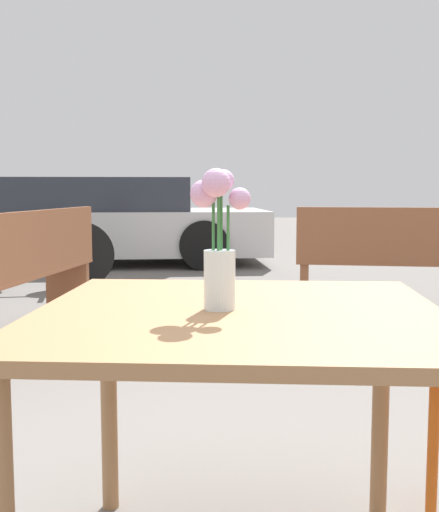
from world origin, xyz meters
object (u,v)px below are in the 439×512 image
object	(u,v)px
bench_near	(32,271)
bicycle	(31,254)
bench_middle	(405,261)
flower_vase	(218,243)
parked_car	(94,222)
table_front	(239,346)

from	to	relation	value
bench_near	bicycle	xyz separation A→B (m)	(-0.58, 2.15, -0.12)
bicycle	bench_middle	bearing A→B (deg)	-27.32
flower_vase	bench_middle	distance (m)	3.48
flower_vase	parked_car	bearing A→B (deg)	101.96
table_front	parked_car	distance (m)	7.15
flower_vase	bench_near	xyz separation A→B (m)	(-1.13, 2.62, -0.40)
table_front	bench_near	world-z (taller)	bench_near
bench_middle	table_front	bearing A→B (deg)	-113.85
bench_near	flower_vase	bearing A→B (deg)	-66.65
bench_middle	parked_car	bearing A→B (deg)	127.21
bicycle	flower_vase	bearing A→B (deg)	-70.23
parked_car	bicycle	bearing A→B (deg)	-96.06
table_front	bicycle	distance (m)	5.09
bench_middle	bicycle	bearing A→B (deg)	152.68
flower_vase	parked_car	xyz separation A→B (m)	(-1.48, 6.98, -0.32)
flower_vase	bench_middle	world-z (taller)	flower_vase
table_front	parked_car	xyz separation A→B (m)	(-1.53, 6.99, -0.08)
table_front	flower_vase	world-z (taller)	flower_vase
bicycle	parked_car	xyz separation A→B (m)	(0.23, 2.21, 0.20)
flower_vase	parked_car	world-z (taller)	parked_car
bench_middle	parked_car	distance (m)	4.83
flower_vase	bicycle	bearing A→B (deg)	109.77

